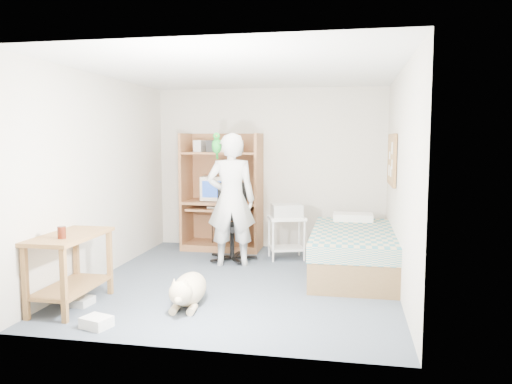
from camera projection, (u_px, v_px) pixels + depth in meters
floor at (243, 281)px, 6.03m from camera, size 4.00×4.00×0.00m
wall_back at (270, 169)px, 7.85m from camera, size 3.60×0.02×2.50m
wall_right at (400, 181)px, 5.57m from camera, size 0.02×4.00×2.50m
wall_left at (102, 176)px, 6.23m from camera, size 0.02×4.00×2.50m
ceiling at (243, 71)px, 5.77m from camera, size 3.60×4.00×0.02m
computer_hutch at (223, 197)px, 7.77m from camera, size 1.20×0.63×1.80m
bed at (353, 251)px, 6.36m from camera, size 1.02×2.02×0.66m
side_desk at (70, 259)px, 5.09m from camera, size 0.50×1.00×0.75m
corkboard at (392, 160)px, 6.43m from camera, size 0.04×0.94×0.66m
office_chair at (232, 233)px, 7.10m from camera, size 0.61×0.61×1.08m
person at (231, 200)px, 6.73m from camera, size 0.73×0.56×1.80m
parrot at (217, 144)px, 6.70m from camera, size 0.13×0.23×0.36m
dog at (188, 289)px, 5.15m from camera, size 0.40×1.03×0.39m
printer_cart at (287, 231)px, 7.14m from camera, size 0.61×0.55×0.61m
printer at (287, 210)px, 7.11m from camera, size 0.50×0.44×0.18m
crt_monitor at (214, 188)px, 7.79m from camera, size 0.43×0.45×0.37m
keyboard at (222, 208)px, 7.63m from camera, size 0.47×0.23×0.03m
pencil_cup at (241, 198)px, 7.63m from camera, size 0.08×0.08×0.12m
drink_glass at (62, 233)px, 4.84m from camera, size 0.08×0.08×0.12m
floor_box_a at (96, 322)px, 4.55m from camera, size 0.30×0.26×0.10m
floor_box_b at (82, 301)px, 5.16m from camera, size 0.20×0.24×0.08m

